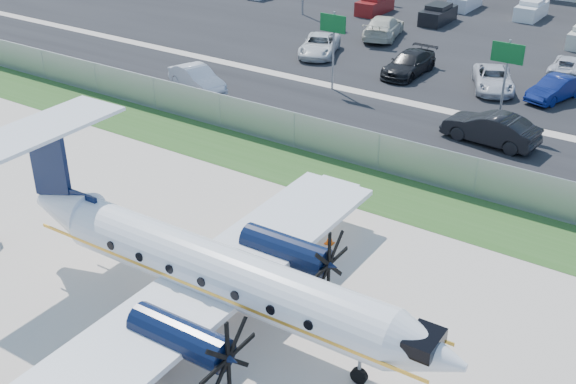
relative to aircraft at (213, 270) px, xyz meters
The scene contains 18 objects.
ground 2.36m from the aircraft, behind, with size 170.00×170.00×0.00m, color beige.
grass_verge 12.11m from the aircraft, 94.39° to the left, with size 170.00×4.00×0.02m, color #2D561E.
access_road 19.02m from the aircraft, 92.77° to the left, with size 170.00×8.00×0.02m, color black.
parking_lot 39.95m from the aircraft, 91.31° to the left, with size 170.00×32.00×0.02m, color black.
perimeter_fence 13.96m from the aircraft, 93.76° to the left, with size 120.00×0.06×1.99m.
sign_left 24.51m from the aircraft, 111.36° to the left, with size 1.80×0.26×5.00m.
sign_mid 22.93m from the aircraft, 84.77° to the left, with size 1.80×0.26×5.00m.
aircraft is the anchor object (origin of this frame).
cone_starboard_wing 6.96m from the aircraft, 84.48° to the left, with size 0.35×0.35×0.50m.
road_car_west 24.03m from the aircraft, 131.82° to the left, with size 1.65×4.72×1.56m, color silver.
road_car_mid 20.51m from the aircraft, 82.94° to the left, with size 1.80×5.16×1.70m, color black.
parked_car_a 31.78m from the aircraft, 115.19° to the left, with size 2.42×5.25×1.46m, color silver.
parked_car_b 29.00m from the aircraft, 102.19° to the left, with size 2.14×5.26×1.53m, color black.
parked_car_c 28.64m from the aircraft, 90.63° to the left, with size 2.33×5.06×1.41m, color silver.
parked_car_d 29.17m from the aircraft, 83.09° to the left, with size 1.54×4.40×1.45m, color navy.
parked_car_f 37.31m from the aircraft, 108.30° to the left, with size 2.40×5.90×1.71m, color beige.
parked_car_g 34.41m from the aircraft, 85.10° to the left, with size 2.17×4.70×1.31m, color silver.
far_parking_rows 44.94m from the aircraft, 91.16° to the left, with size 56.00×10.00×1.60m, color gray, non-canonical shape.
Camera 1 is at (14.33, -15.29, 15.89)m, focal length 45.00 mm.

